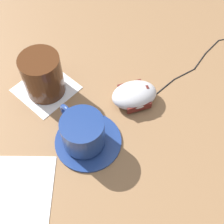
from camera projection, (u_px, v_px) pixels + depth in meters
ground_plane at (55, 137)px, 0.61m from camera, size 3.00×3.00×0.00m
saucer at (88, 141)px, 0.60m from camera, size 0.13×0.13×0.01m
coffee_cup at (82, 131)px, 0.57m from camera, size 0.08×0.10×0.06m
computer_mouse at (134, 95)px, 0.64m from camera, size 0.11×0.12×0.04m
mouse_cable at (199, 60)px, 0.72m from camera, size 0.24×0.15×0.00m
napkin_under_glass at (46, 89)px, 0.68m from camera, size 0.15×0.15×0.00m
drinking_glass at (43, 75)px, 0.63m from camera, size 0.08×0.08×0.09m
napkin_spare at (4, 200)px, 0.54m from camera, size 0.21×0.21×0.00m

